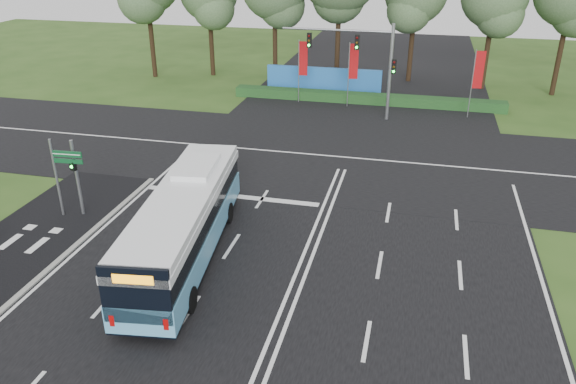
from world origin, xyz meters
name	(u,v)px	position (x,y,z in m)	size (l,w,h in m)	color
ground	(303,256)	(0.00, 0.00, 0.00)	(120.00, 120.00, 0.00)	#2D4D19
road_main	(303,256)	(0.00, 0.00, 0.02)	(20.00, 120.00, 0.04)	black
road_cross	(343,157)	(0.00, 12.00, 0.03)	(120.00, 14.00, 0.05)	black
bike_path	(9,255)	(-12.50, -3.00, 0.03)	(5.00, 18.00, 0.06)	black
kerb_strip	(58,262)	(-10.10, -3.00, 0.06)	(0.25, 18.00, 0.12)	gray
city_bus	(185,223)	(-4.88, -1.27, 1.70)	(3.97, 11.99, 3.38)	#59A5D0
pedestrian_signal	(76,175)	(-11.52, 1.25, 2.15)	(0.37, 0.44, 3.93)	gray
street_sign	(61,169)	(-12.09, 0.99, 2.54)	(1.57, 0.19, 4.03)	gray
banner_flag_left	(302,63)	(-5.20, 23.60, 3.27)	(0.75, 0.08, 5.05)	gray
banner_flag_mid	(352,66)	(-1.10, 23.23, 3.31)	(0.74, 0.22, 5.11)	gray
banner_flag_right	(477,74)	(8.18, 22.43, 3.32)	(0.76, 0.14, 5.13)	gray
traffic_light_gantry	(366,56)	(0.21, 20.50, 4.66)	(8.41, 0.28, 7.00)	gray
hedge	(366,99)	(0.00, 24.50, 0.40)	(22.00, 1.20, 0.80)	#163D1A
blue_hoarding	(323,80)	(-4.00, 27.00, 1.10)	(10.00, 0.30, 2.20)	#2061AF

